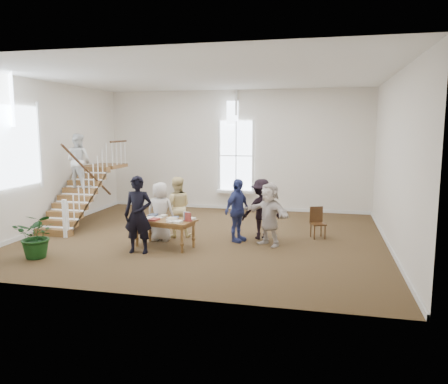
% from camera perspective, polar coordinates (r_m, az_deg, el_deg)
% --- Properties ---
extents(ground, '(10.00, 10.00, 0.00)m').
position_cam_1_polar(ground, '(12.57, -2.45, -5.90)').
color(ground, '#42301A').
rests_on(ground, ground).
extents(room_shell, '(10.49, 10.00, 10.00)m').
position_cam_1_polar(room_shell, '(16.68, 1.54, -0.92)').
color(room_shell, silver).
rests_on(room_shell, ground).
extents(staircase, '(1.10, 4.10, 2.92)m').
position_cam_1_polar(staircase, '(14.69, -18.26, 2.18)').
color(staircase, brown).
rests_on(staircase, ground).
extents(library_table, '(1.71, 1.11, 0.80)m').
position_cam_1_polar(library_table, '(11.50, -7.68, -3.93)').
color(library_table, brown).
rests_on(library_table, ground).
extents(police_officer, '(0.74, 0.52, 1.93)m').
position_cam_1_polar(police_officer, '(11.03, -11.15, -2.93)').
color(police_officer, black).
rests_on(police_officer, ground).
extents(elderly_woman, '(0.80, 0.53, 1.63)m').
position_cam_1_polar(elderly_woman, '(12.16, -8.30, -2.54)').
color(elderly_woman, beige).
rests_on(elderly_woman, ground).
extents(person_yellow, '(0.99, 0.87, 1.73)m').
position_cam_1_polar(person_yellow, '(12.51, -6.20, -1.96)').
color(person_yellow, '#F9E19B').
rests_on(person_yellow, ground).
extents(woman_cluster_a, '(0.80, 1.10, 1.74)m').
position_cam_1_polar(woman_cluster_a, '(11.93, 1.74, -2.41)').
color(woman_cluster_a, navy).
rests_on(woman_cluster_a, ground).
extents(woman_cluster_b, '(1.26, 1.04, 1.69)m').
position_cam_1_polar(woman_cluster_b, '(12.27, 4.90, -2.24)').
color(woman_cluster_b, black).
rests_on(woman_cluster_b, ground).
extents(woman_cluster_c, '(1.54, 1.34, 1.68)m').
position_cam_1_polar(woman_cluster_c, '(11.60, 5.92, -2.89)').
color(woman_cluster_c, silver).
rests_on(woman_cluster_c, ground).
extents(floor_plant, '(1.20, 1.11, 1.09)m').
position_cam_1_polar(floor_plant, '(11.42, -23.21, -5.24)').
color(floor_plant, '#113812').
rests_on(floor_plant, ground).
extents(side_chair, '(0.49, 0.49, 0.88)m').
position_cam_1_polar(side_chair, '(12.69, 12.08, -3.71)').
color(side_chair, '#341A0E').
rests_on(side_chair, ground).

